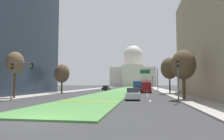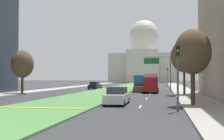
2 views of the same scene
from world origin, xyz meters
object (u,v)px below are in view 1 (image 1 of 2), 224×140
object	(u,v)px
capitol_building	(133,71)
sedan_distant	(106,88)
overhead_guide_sign	(151,75)
street_tree_right_near	(183,65)
sedan_lead_stopped	(133,94)
city_bus	(138,85)
sedan_midblock	(138,89)
traffic_light_far_right	(152,81)
traffic_light_near_left	(18,72)
traffic_light_near_right	(178,75)
street_tree_right_mid	(169,68)
box_truck_delivery	(146,86)
street_tree_left_near	(15,63)
street_tree_left_mid	(62,74)

from	to	relation	value
capitol_building	sedan_distant	size ratio (longest dim) A/B	7.09
capitol_building	overhead_guide_sign	size ratio (longest dim) A/B	5.16
street_tree_right_near	sedan_lead_stopped	world-z (taller)	street_tree_right_near
city_bus	capitol_building	bearing A→B (deg)	93.43
capitol_building	sedan_midblock	bearing A→B (deg)	-86.83
traffic_light_far_right	overhead_guide_sign	xyz separation A→B (m)	(-1.54, -23.40, 1.30)
sedan_distant	traffic_light_near_left	bearing A→B (deg)	-97.09
street_tree_right_near	traffic_light_far_right	bearing A→B (deg)	91.73
capitol_building	traffic_light_far_right	xyz separation A→B (m)	(10.65, -71.07, -8.29)
overhead_guide_sign	traffic_light_near_right	bearing A→B (deg)	-87.21
overhead_guide_sign	street_tree_right_near	distance (m)	27.27
overhead_guide_sign	sedan_midblock	world-z (taller)	overhead_guide_sign
traffic_light_near_right	traffic_light_far_right	xyz separation A→B (m)	(0.00, 54.91, 0.00)
street_tree_right_near	sedan_midblock	xyz separation A→B (m)	(-6.78, 23.91, -4.05)
overhead_guide_sign	street_tree_right_mid	size ratio (longest dim) A/B	0.81
traffic_light_near_left	sedan_midblock	world-z (taller)	traffic_light_near_left
traffic_light_near_right	city_bus	distance (m)	38.82
street_tree_right_near	sedan_distant	distance (m)	38.71
overhead_guide_sign	sedan_midblock	size ratio (longest dim) A/B	1.55
capitol_building	traffic_light_near_left	size ratio (longest dim) A/B	6.45
street_tree_right_mid	city_bus	bearing A→B (deg)	111.86
traffic_light_near_left	sedan_lead_stopped	xyz separation A→B (m)	(15.06, 4.56, -3.00)
sedan_midblock	box_truck_delivery	xyz separation A→B (m)	(2.20, -1.69, 0.88)
traffic_light_near_right	street_tree_right_near	world-z (taller)	street_tree_right_near
city_bus	street_tree_left_near	bearing A→B (deg)	-116.56
sedan_distant	sedan_lead_stopped	bearing A→B (deg)	-73.33
sedan_lead_stopped	traffic_light_far_right	bearing A→B (deg)	83.86
capitol_building	traffic_light_far_right	distance (m)	72.34
traffic_light_near_right	street_tree_right_near	size ratio (longest dim) A/B	0.75
traffic_light_far_right	street_tree_left_near	world-z (taller)	street_tree_left_near
capitol_building	traffic_light_near_left	xyz separation A→B (m)	(-9.81, -125.86, -7.81)
traffic_light_far_right	box_truck_delivery	xyz separation A→B (m)	(-3.06, -28.28, -1.64)
sedan_distant	street_tree_right_near	bearing A→B (deg)	-63.51
traffic_light_near_left	box_truck_delivery	distance (m)	31.78
overhead_guide_sign	box_truck_delivery	xyz separation A→B (m)	(-1.52, -4.89, -2.94)
street_tree_left_mid	sedan_lead_stopped	bearing A→B (deg)	-40.68
sedan_lead_stopped	sedan_distant	xyz separation A→B (m)	(-10.24, 34.19, -0.01)
street_tree_right_near	street_tree_left_mid	distance (m)	28.36
city_bus	street_tree_right_near	bearing A→B (deg)	-78.47
overhead_guide_sign	box_truck_delivery	size ratio (longest dim) A/B	1.02
street_tree_right_mid	sedan_lead_stopped	xyz separation A→B (m)	(-7.27, -15.60, -4.82)
traffic_light_far_right	sedan_lead_stopped	distance (m)	50.58
sedan_midblock	city_bus	distance (m)	10.13
street_tree_left_mid	street_tree_left_near	bearing A→B (deg)	-91.72
traffic_light_near_left	traffic_light_far_right	distance (m)	58.49
street_tree_left_mid	city_bus	bearing A→B (deg)	47.94
capitol_building	traffic_light_far_right	bearing A→B (deg)	-81.47
box_truck_delivery	city_bus	size ratio (longest dim) A/B	0.58
overhead_guide_sign	sedan_distant	bearing A→B (deg)	152.45
street_tree_right_mid	overhead_guide_sign	bearing A→B (deg)	106.86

